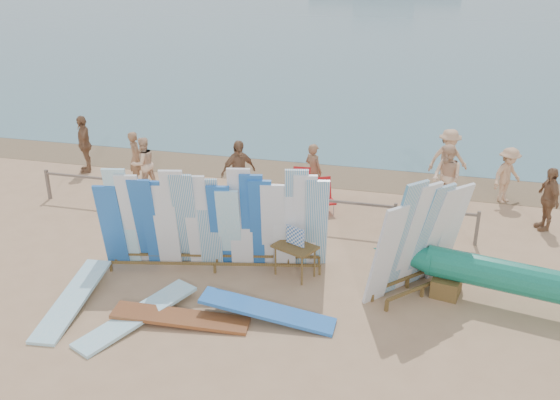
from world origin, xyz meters
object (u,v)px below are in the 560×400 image
(beach_chair_right, at_px, (323,203))
(beachgoer_extra_0, at_px, (507,175))
(vendor_table, at_px, (295,260))
(beachgoer_9, at_px, (448,159))
(beachgoer_8, at_px, (446,177))
(side_surfboard_rack, at_px, (419,241))
(flat_board_b, at_px, (138,320))
(flat_board_d, at_px, (267,320))
(outrigger_canoe, at_px, (553,288))
(beachgoer_4, at_px, (238,173))
(beachgoer_2, at_px, (143,164))
(beachgoer_7, at_px, (313,171))
(beachgoer_extra_1, at_px, (84,144))
(stroller, at_px, (300,194))
(beachgoer_1, at_px, (136,158))
(main_surfboard_rack, at_px, (214,223))
(beach_chair_left, at_px, (307,201))
(flat_board_c, at_px, (181,322))
(beachgoer_10, at_px, (548,199))
(flat_board_a, at_px, (74,306))

(beach_chair_right, distance_m, beachgoer_extra_0, 5.41)
(vendor_table, distance_m, beachgoer_9, 7.20)
(beachgoer_extra_0, bearing_deg, beachgoer_8, 161.59)
(beachgoer_8, bearing_deg, beachgoer_9, 143.56)
(side_surfboard_rack, distance_m, flat_board_b, 5.88)
(flat_board_d, xyz_separation_m, beach_chair_right, (0.07, 5.45, 0.28))
(outrigger_canoe, bearing_deg, beachgoer_4, 164.40)
(beach_chair_right, xyz_separation_m, beachgoer_2, (-5.60, 0.42, 0.54))
(beachgoer_8, bearing_deg, beachgoer_2, -120.02)
(flat_board_d, xyz_separation_m, beachgoer_7, (-0.41, 6.49, 0.82))
(outrigger_canoe, distance_m, vendor_table, 5.25)
(beachgoer_4, bearing_deg, beachgoer_extra_0, -33.92)
(beachgoer_extra_1, bearing_deg, outrigger_canoe, 39.87)
(beachgoer_extra_0, bearing_deg, beachgoer_extra_1, 136.04)
(beachgoer_9, xyz_separation_m, beachgoer_2, (-8.91, -2.36, -0.12))
(stroller, bearing_deg, beachgoer_1, 168.89)
(main_surfboard_rack, bearing_deg, beachgoer_7, 62.57)
(side_surfboard_rack, bearing_deg, beach_chair_left, 81.80)
(flat_board_c, bearing_deg, beachgoer_10, -56.21)
(flat_board_d, xyz_separation_m, flat_board_b, (-2.47, -0.66, 0.00))
(flat_board_b, bearing_deg, flat_board_c, 34.61)
(vendor_table, relative_size, beachgoer_extra_0, 0.73)
(flat_board_a, xyz_separation_m, beachgoer_2, (-1.55, 6.40, 0.81))
(beachgoer_7, bearing_deg, outrigger_canoe, 171.26)
(main_surfboard_rack, distance_m, beachgoer_extra_1, 8.23)
(flat_board_c, height_order, beachgoer_10, beachgoer_10)
(side_surfboard_rack, relative_size, stroller, 2.36)
(main_surfboard_rack, relative_size, flat_board_c, 1.89)
(flat_board_a, xyz_separation_m, beachgoer_1, (-2.00, 6.79, 0.83))
(beachgoer_10, bearing_deg, main_surfboard_rack, -77.43)
(flat_board_a, distance_m, beach_chair_right, 7.23)
(main_surfboard_rack, height_order, beachgoer_9, main_surfboard_rack)
(beachgoer_10, bearing_deg, flat_board_b, -68.27)
(vendor_table, bearing_deg, beachgoer_8, 80.57)
(beach_chair_right, bearing_deg, beachgoer_extra_1, 141.57)
(vendor_table, xyz_separation_m, flat_board_d, (-0.13, -1.83, -0.40))
(beach_chair_left, relative_size, beachgoer_2, 0.51)
(main_surfboard_rack, bearing_deg, beachgoer_extra_1, 128.72)
(vendor_table, distance_m, beachgoer_8, 5.77)
(flat_board_c, bearing_deg, flat_board_a, 83.96)
(beachgoer_9, xyz_separation_m, beachgoer_7, (-3.80, -1.75, -0.11))
(vendor_table, bearing_deg, beachgoer_4, 148.91)
(flat_board_c, bearing_deg, stroller, -16.29)
(beachgoer_9, bearing_deg, beach_chair_left, -165.99)
(flat_board_a, bearing_deg, beachgoer_7, 56.63)
(main_surfboard_rack, height_order, beachgoer_2, main_surfboard_rack)
(side_surfboard_rack, bearing_deg, beachgoer_8, 35.52)
(outrigger_canoe, relative_size, beachgoer_7, 4.43)
(beachgoer_4, bearing_deg, side_surfboard_rack, -85.18)
(flat_board_b, height_order, beachgoer_extra_1, beachgoer_extra_1)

